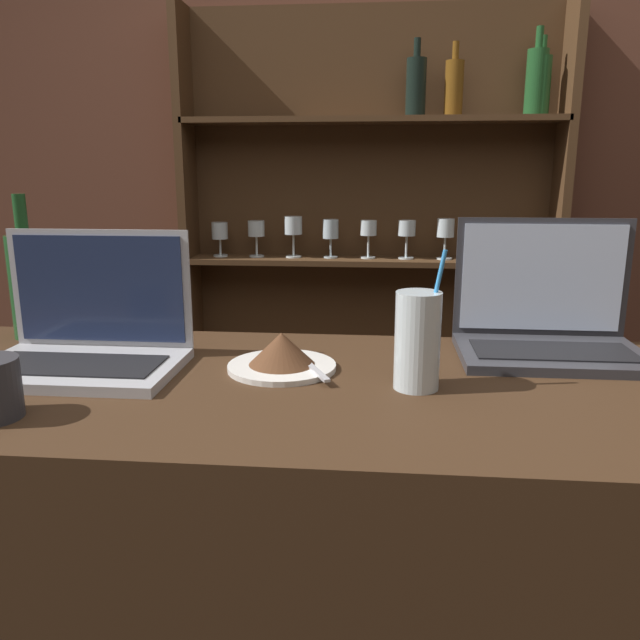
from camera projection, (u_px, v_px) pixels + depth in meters
back_wall at (397, 187)px, 2.33m from camera, size 7.00×0.06×2.70m
back_shelf at (373, 271)px, 2.34m from camera, size 1.36×0.18×1.98m
laptop_near at (87, 338)px, 1.12m from camera, size 0.35×0.23×0.24m
laptop_far at (547, 324)px, 1.20m from camera, size 0.34×0.23×0.26m
cake_plate at (282, 354)px, 1.11m from camera, size 0.19×0.19×0.07m
water_glass at (421, 341)px, 1.00m from camera, size 0.07×0.07×0.23m
wine_bottle_green at (28, 284)px, 1.31m from camera, size 0.07×0.07×0.30m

